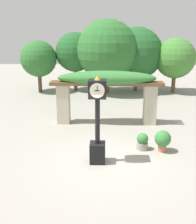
# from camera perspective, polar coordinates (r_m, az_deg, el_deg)

# --- Properties ---
(ground_plane) EXTENTS (60.00, 60.00, 0.00)m
(ground_plane) POSITION_cam_1_polar(r_m,az_deg,el_deg) (10.18, 1.57, -9.88)
(ground_plane) COLOR gray
(pedestal_clock) EXTENTS (0.59, 0.64, 3.09)m
(pedestal_clock) POSITION_cam_1_polar(r_m,az_deg,el_deg) (9.52, -0.10, -1.72)
(pedestal_clock) COLOR black
(pedestal_clock) RESTS_ON ground
(pergola) EXTENTS (5.48, 1.20, 2.63)m
(pergola) POSITION_cam_1_polar(r_m,az_deg,el_deg) (13.67, 1.77, 5.54)
(pergola) COLOR #BCB299
(pergola) RESTS_ON ground
(potted_plant_near_left) EXTENTS (0.62, 0.62, 0.84)m
(potted_plant_near_left) POSITION_cam_1_polar(r_m,az_deg,el_deg) (11.01, 13.02, -5.46)
(potted_plant_near_left) COLOR #B26B4C
(potted_plant_near_left) RESTS_ON ground
(potted_plant_near_right) EXTENTS (0.45, 0.45, 0.67)m
(potted_plant_near_right) POSITION_cam_1_polar(r_m,az_deg,el_deg) (11.11, 9.00, -5.92)
(potted_plant_near_right) COLOR gray
(potted_plant_near_right) RESTS_ON ground
(tree_line) EXTENTS (12.86, 5.10, 5.32)m
(tree_line) POSITION_cam_1_polar(r_m,az_deg,el_deg) (21.05, 3.19, 11.84)
(tree_line) COLOR brown
(tree_line) RESTS_ON ground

